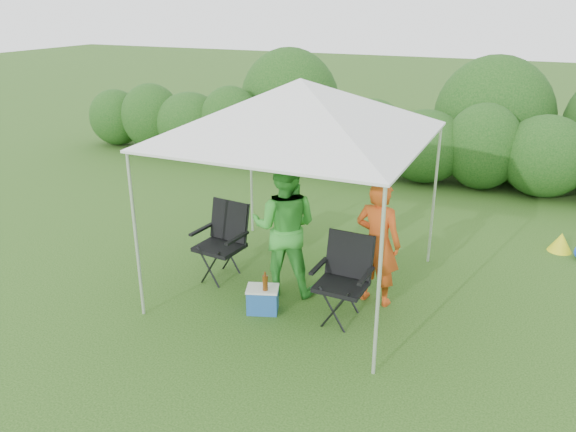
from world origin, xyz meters
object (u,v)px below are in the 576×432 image
at_px(canopy, 300,108).
at_px(chair_left, 224,236).
at_px(woman, 285,227).
at_px(man, 378,243).
at_px(cooler, 263,299).
at_px(chair_right, 345,273).

relative_size(canopy, chair_left, 2.87).
bearing_deg(woman, man, 178.12).
bearing_deg(canopy, cooler, -99.84).
xyz_separation_m(woman, cooler, (-0.02, -0.64, -0.76)).
xyz_separation_m(chair_right, cooler, (-0.97, -0.31, -0.43)).
bearing_deg(man, woman, 17.29).
xyz_separation_m(canopy, chair_left, (-1.09, -0.15, -1.85)).
bearing_deg(woman, chair_left, -14.43).
bearing_deg(chair_left, cooler, -29.64).
xyz_separation_m(chair_left, man, (2.18, 0.15, 0.22)).
bearing_deg(cooler, canopy, 60.76).
bearing_deg(man, canopy, 8.07).
height_order(canopy, chair_right, canopy).
xyz_separation_m(chair_right, man, (0.25, 0.53, 0.23)).
height_order(canopy, cooler, canopy).
bearing_deg(canopy, man, 0.31).
bearing_deg(canopy, woman, -122.39).
relative_size(canopy, woman, 1.67).
height_order(chair_right, chair_left, chair_left).
distance_m(chair_right, woman, 1.06).
bearing_deg(chair_left, woman, 3.32).
height_order(chair_left, woman, woman).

